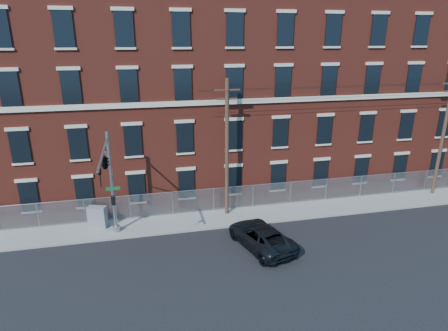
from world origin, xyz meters
The scene contains 9 objects.
ground centered at (0.00, 0.00, 0.00)m, with size 140.00×140.00×0.00m, color black.
sidewalk centered at (12.00, 5.00, 0.06)m, with size 65.00×3.00×0.12m, color #989690.
mill_building centered at (12.00, 13.93, 8.15)m, with size 55.30×14.32×16.30m.
chain_link_fence centered at (12.00, 6.30, 1.06)m, with size 59.06×0.06×1.85m.
traffic_signal_mast centered at (-6.00, 2.18, 5.39)m, with size 0.90×6.75×7.00m.
utility_pole_near centered at (2.00, 5.60, 5.34)m, with size 1.80×0.28×10.00m.
utility_pole_mid centered at (20.00, 5.60, 5.34)m, with size 1.80×0.28×10.00m.
pickup_truck centered at (3.09, 0.65, 0.73)m, with size 2.44×5.29×1.47m, color black.
utility_cabinet centered at (-7.26, 5.39, 0.89)m, with size 1.23×0.61×1.54m, color slate.
Camera 1 is at (-3.83, -19.60, 12.73)m, focal length 30.32 mm.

